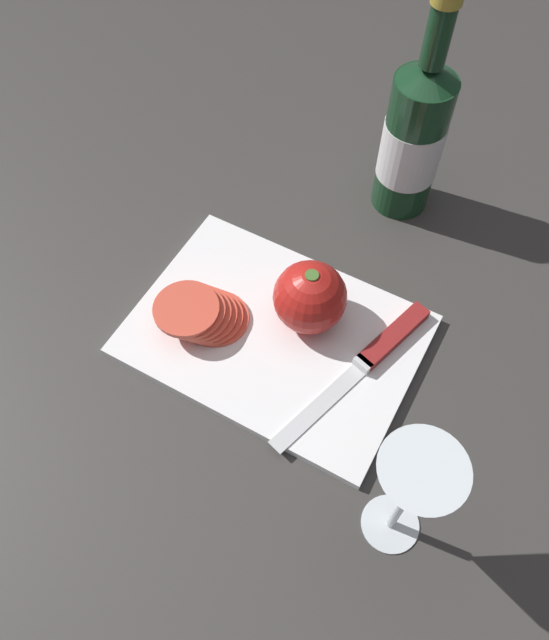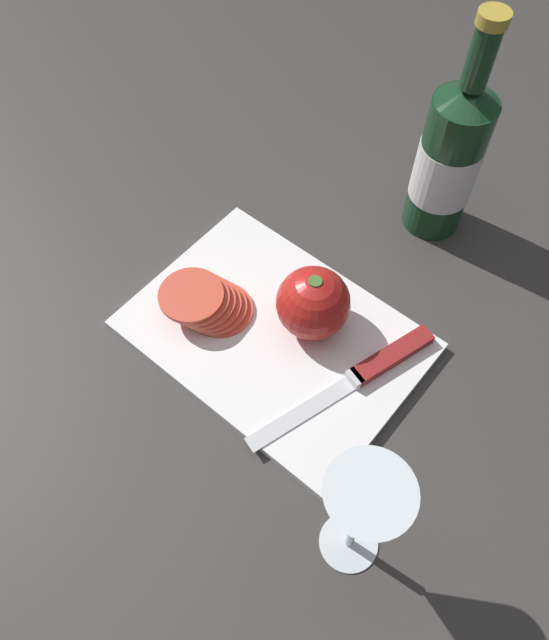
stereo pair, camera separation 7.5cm
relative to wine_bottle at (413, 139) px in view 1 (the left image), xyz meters
The scene contains 7 objects.
ground_plane 0.32m from the wine_bottle, 111.27° to the right, with size 3.00×3.00×0.00m, color #383533.
cutting_board 0.32m from the wine_bottle, 98.61° to the right, with size 0.35×0.25×0.01m.
wine_bottle is the anchor object (origin of this frame).
wine_glass 0.47m from the wine_bottle, 68.06° to the right, with size 0.08×0.08×0.18m.
whole_tomato 0.26m from the wine_bottle, 94.11° to the right, with size 0.09×0.09×0.09m.
knife 0.28m from the wine_bottle, 71.98° to the right, with size 0.10×0.26×0.01m.
tomato_slice_stack_near 0.36m from the wine_bottle, 112.12° to the right, with size 0.11×0.10×0.04m.
Camera 1 is at (0.26, -0.37, 0.68)m, focal length 35.00 mm.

